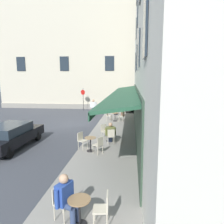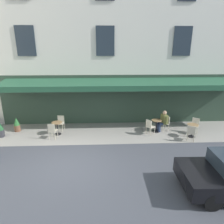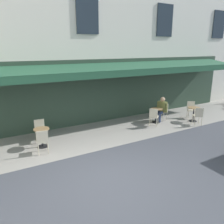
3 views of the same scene
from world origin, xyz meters
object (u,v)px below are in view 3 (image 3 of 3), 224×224
Objects in this scene: cafe_chair_cream_kerbside at (43,140)px; cafe_chair_cream_back_row at (191,108)px; cafe_chair_cream_facing_street at (40,129)px; cafe_chair_cream_corner_left at (163,110)px; cafe_chair_cream_near_door at (154,116)px; seated_patron_in_olive at (161,108)px; cafe_table_far_end at (194,112)px; cafe_table_mid_terrace at (42,135)px; cafe_chair_cream_by_window at (198,115)px; cafe_table_near_entrance at (156,113)px.

cafe_chair_cream_kerbside and cafe_chair_cream_back_row have the same top height.
cafe_chair_cream_corner_left is at bearing 176.86° from cafe_chair_cream_facing_street.
cafe_chair_cream_near_door is 1.04m from seated_patron_in_olive.
cafe_chair_cream_facing_street is at bearing -9.80° from cafe_table_far_end.
cafe_chair_cream_near_door is 5.34m from cafe_table_mid_terrace.
cafe_chair_cream_by_window is 1.00× the size of cafe_chair_cream_back_row.
cafe_chair_cream_near_door is at bearing 170.42° from cafe_chair_cream_facing_street.
seated_patron_in_olive reaches higher than cafe_chair_cream_back_row.
cafe_table_near_entrance is 0.82× the size of cafe_chair_cream_by_window.
cafe_table_far_end is (-1.82, 0.81, 0.00)m from cafe_table_near_entrance.
cafe_table_mid_terrace is (5.33, -0.26, -0.06)m from cafe_chair_cream_near_door.
cafe_chair_cream_near_door reaches higher than cafe_table_mid_terrace.
seated_patron_in_olive is at bearing -32.64° from cafe_table_far_end.
cafe_chair_cream_back_row is 0.71× the size of seated_patron_in_olive.
cafe_table_mid_terrace is at bearing -9.53° from cafe_chair_cream_by_window.
cafe_table_near_entrance and cafe_table_far_end have the same top height.
seated_patron_in_olive reaches higher than cafe_table_mid_terrace.
cafe_chair_cream_facing_street is at bearing -3.73° from seated_patron_in_olive.
cafe_chair_cream_corner_left and cafe_chair_cream_facing_street have the same top height.
cafe_chair_cream_kerbside is 1.00× the size of cafe_chair_cream_back_row.
cafe_chair_cream_corner_left is at bearing -38.44° from cafe_table_far_end.
cafe_chair_cream_kerbside is 8.17m from cafe_chair_cream_back_row.
cafe_chair_cream_back_row is 1.85m from seated_patron_in_olive.
cafe_chair_cream_back_row is (-1.59, 0.45, 0.00)m from cafe_chair_cream_corner_left.
cafe_table_near_entrance is at bearing 14.20° from cafe_chair_cream_corner_left.
cafe_chair_cream_by_window is (-7.47, 0.61, 0.00)m from cafe_chair_cream_kerbside.
cafe_chair_cream_back_row is (-2.70, -0.08, 0.00)m from cafe_chair_cream_near_door.
cafe_chair_cream_back_row reaches higher than cafe_table_near_entrance.
seated_patron_in_olive is (-0.41, -0.10, 0.20)m from cafe_table_near_entrance.
cafe_table_mid_terrace is 0.82× the size of cafe_chair_cream_kerbside.
cafe_table_near_entrance is at bearing 175.00° from cafe_chair_cream_facing_street.
cafe_table_near_entrance is 0.59× the size of seated_patron_in_olive.
cafe_chair_cream_facing_street reaches higher than cafe_table_near_entrance.
cafe_table_near_entrance is 1.00× the size of cafe_table_far_end.
cafe_table_far_end is at bearing 174.91° from cafe_table_mid_terrace.
cafe_table_mid_terrace is at bearing -1.25° from cafe_chair_cream_back_row.
cafe_table_near_entrance is at bearing -41.89° from cafe_chair_cream_by_window.
cafe_chair_cream_near_door is at bearing 177.21° from cafe_table_mid_terrace.
cafe_chair_cream_facing_street is 6.18m from seated_patron_in_olive.
cafe_chair_cream_facing_street is at bearing -9.58° from cafe_chair_cream_near_door.
cafe_table_far_end is at bearing 53.39° from cafe_chair_cream_back_row.
cafe_table_near_entrance is 0.63m from cafe_chair_cream_near_door.
cafe_chair_cream_back_row is at bearing 172.27° from cafe_table_near_entrance.
cafe_chair_cream_facing_street reaches higher than cafe_table_mid_terrace.
cafe_chair_cream_facing_street is 1.00× the size of cafe_chair_cream_by_window.
cafe_chair_cream_by_window is at bearing 120.75° from cafe_chair_cream_corner_left.
cafe_table_near_entrance is 5.78m from cafe_chair_cream_facing_street.
cafe_chair_cream_near_door is at bearing 25.77° from cafe_chair_cream_corner_left.
cafe_chair_cream_by_window is at bearing 165.65° from cafe_chair_cream_facing_street.
cafe_chair_cream_corner_left is 6.38m from cafe_chair_cream_facing_street.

